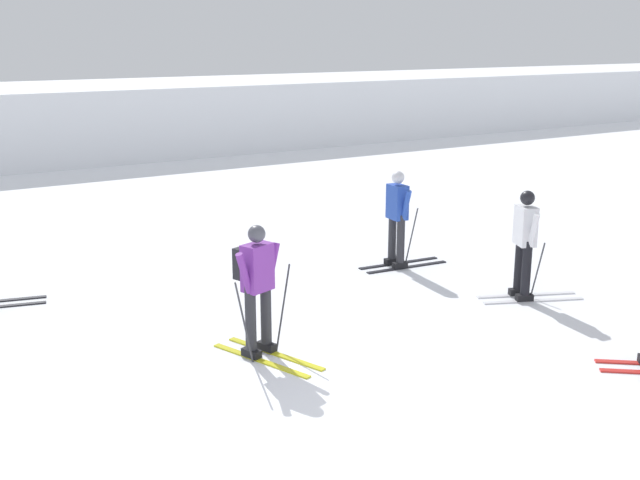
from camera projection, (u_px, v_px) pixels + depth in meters
ground_plane at (371, 418)px, 8.33m from camera, size 120.00×120.00×0.00m
far_snow_ridge at (0, 124)px, 25.34m from camera, size 80.00×6.62×2.31m
skier_blue at (397, 216)px, 13.51m from camera, size 1.63×1.00×1.71m
skier_purple at (256, 283)px, 9.74m from camera, size 0.96×1.63×1.71m
skier_white at (525, 242)px, 11.84m from camera, size 1.62×0.97×1.71m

